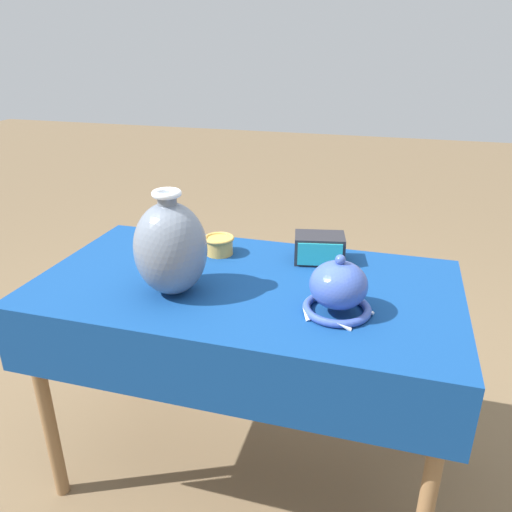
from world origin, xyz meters
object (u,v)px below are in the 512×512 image
Objects in this scene: cup_wide_ochre at (219,244)px; pot_squat_terracotta at (172,240)px; vase_tall_bulbous at (171,248)px; vase_dome_bell at (338,290)px; mosaic_tile_box at (319,248)px.

cup_wide_ochre is 0.18m from pot_squat_terracotta.
vase_tall_bulbous reaches higher than pot_squat_terracotta.
pot_squat_terracotta is at bearing 154.58° from vase_dome_bell.
mosaic_tile_box is (-0.10, 0.32, -0.02)m from vase_dome_bell.
vase_dome_bell is 0.53m from cup_wide_ochre.
mosaic_tile_box is at bearing 5.81° from cup_wide_ochre.
vase_tall_bulbous is at bearing -149.16° from mosaic_tile_box.
vase_tall_bulbous is 0.48m from vase_dome_bell.
vase_dome_bell reaches higher than cup_wide_ochre.
vase_tall_bulbous is at bearing -64.47° from pot_squat_terracotta.
pot_squat_terracotta is at bearing 115.53° from vase_tall_bulbous.
vase_dome_bell is 0.34m from mosaic_tile_box.
vase_dome_bell reaches higher than pot_squat_terracotta.
vase_dome_bell is at bearing -83.67° from mosaic_tile_box.
vase_dome_bell is at bearing -33.27° from cup_wide_ochre.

